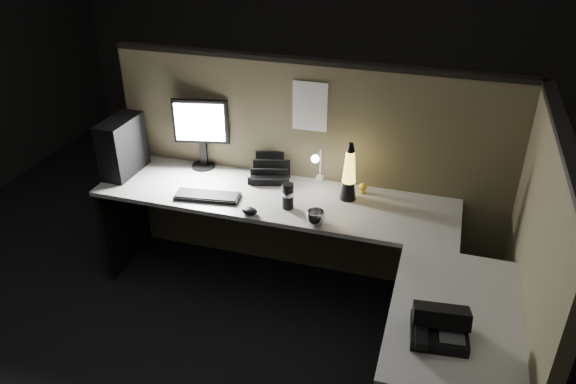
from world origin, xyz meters
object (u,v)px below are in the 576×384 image
(lava_lamp, at_px, (349,176))
(desk_phone, at_px, (439,326))
(pc_tower, at_px, (122,146))
(keyboard, at_px, (208,196))
(monitor, at_px, (201,127))

(lava_lamp, xyz_separation_m, desk_phone, (0.62, -1.07, -0.10))
(pc_tower, bearing_deg, lava_lamp, 4.38)
(keyboard, xyz_separation_m, desk_phone, (1.47, -0.82, 0.05))
(monitor, bearing_deg, lava_lamp, -20.39)
(pc_tower, distance_m, desk_phone, 2.37)
(pc_tower, relative_size, desk_phone, 1.41)
(keyboard, relative_size, desk_phone, 1.50)
(monitor, height_order, keyboard, monitor)
(pc_tower, height_order, monitor, monitor)
(desk_phone, bearing_deg, pc_tower, 149.32)
(pc_tower, distance_m, lava_lamp, 1.53)
(pc_tower, relative_size, monitor, 0.79)
(monitor, xyz_separation_m, desk_phone, (1.67, -1.22, -0.24))
(monitor, bearing_deg, pc_tower, -165.40)
(keyboard, height_order, lava_lamp, lava_lamp)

